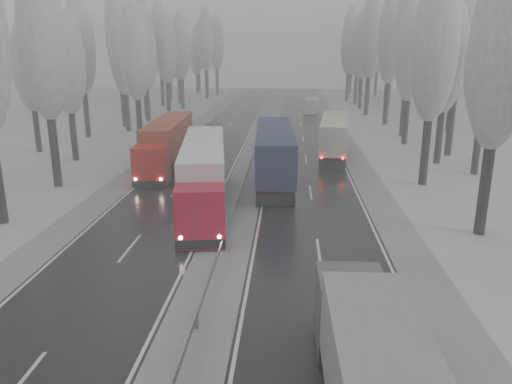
# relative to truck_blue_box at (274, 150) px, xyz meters

# --- Properties ---
(carriageway_right) EXTENTS (7.50, 200.00, 0.03)m
(carriageway_right) POSITION_rel_truck_blue_box_xyz_m (2.95, 2.71, -2.66)
(carriageway_right) COLOR black
(carriageway_right) RESTS_ON ground
(carriageway_left) EXTENTS (7.50, 200.00, 0.03)m
(carriageway_left) POSITION_rel_truck_blue_box_xyz_m (-7.55, 2.71, -2.66)
(carriageway_left) COLOR black
(carriageway_left) RESTS_ON ground
(median_slush) EXTENTS (3.00, 200.00, 0.04)m
(median_slush) POSITION_rel_truck_blue_box_xyz_m (-2.30, 2.71, -2.65)
(median_slush) COLOR #96989D
(median_slush) RESTS_ON ground
(shoulder_right) EXTENTS (2.40, 200.00, 0.04)m
(shoulder_right) POSITION_rel_truck_blue_box_xyz_m (7.90, 2.71, -2.65)
(shoulder_right) COLOR #96989D
(shoulder_right) RESTS_ON ground
(shoulder_left) EXTENTS (2.40, 200.00, 0.04)m
(shoulder_left) POSITION_rel_truck_blue_box_xyz_m (-12.50, 2.71, -2.65)
(shoulder_left) COLOR #96989D
(shoulder_left) RESTS_ON ground
(median_guardrail) EXTENTS (0.12, 200.00, 0.76)m
(median_guardrail) POSITION_rel_truck_blue_box_xyz_m (-2.30, 2.70, -2.08)
(median_guardrail) COLOR slate
(median_guardrail) RESTS_ON ground
(tree_16) EXTENTS (3.60, 3.60, 16.53)m
(tree_16) POSITION_rel_truck_blue_box_xyz_m (12.73, -11.62, 7.99)
(tree_16) COLOR black
(tree_16) RESTS_ON ground
(tree_18) EXTENTS (3.60, 3.60, 16.58)m
(tree_18) POSITION_rel_truck_blue_box_xyz_m (12.20, -0.26, 8.03)
(tree_18) COLOR black
(tree_18) RESTS_ON ground
(tree_19) EXTENTS (3.60, 3.60, 14.57)m
(tree_19) POSITION_rel_truck_blue_box_xyz_m (17.72, 3.74, 6.74)
(tree_19) COLOR black
(tree_19) RESTS_ON ground
(tree_20) EXTENTS (3.60, 3.60, 15.71)m
(tree_20) POSITION_rel_truck_blue_box_xyz_m (15.59, 7.88, 7.47)
(tree_20) COLOR black
(tree_20) RESTS_ON ground
(tree_21) EXTENTS (3.60, 3.60, 18.62)m
(tree_21) POSITION_rel_truck_blue_box_xyz_m (17.82, 11.88, 9.33)
(tree_21) COLOR black
(tree_21) RESTS_ON ground
(tree_22) EXTENTS (3.60, 3.60, 15.86)m
(tree_22) POSITION_rel_truck_blue_box_xyz_m (14.72, 18.31, 7.57)
(tree_22) COLOR black
(tree_22) RESTS_ON ground
(tree_23) EXTENTS (3.60, 3.60, 13.55)m
(tree_23) POSITION_rel_truck_blue_box_xyz_m (21.00, 22.31, 6.09)
(tree_23) COLOR black
(tree_23) RESTS_ON ground
(tree_24) EXTENTS (3.60, 3.60, 20.49)m
(tree_24) POSITION_rel_truck_blue_box_xyz_m (15.59, 23.73, 10.51)
(tree_24) COLOR black
(tree_24) RESTS_ON ground
(tree_25) EXTENTS (3.60, 3.60, 19.44)m
(tree_25) POSITION_rel_truck_blue_box_xyz_m (22.51, 27.73, 9.85)
(tree_25) COLOR black
(tree_25) RESTS_ON ground
(tree_26) EXTENTS (3.60, 3.60, 18.78)m
(tree_26) POSITION_rel_truck_blue_box_xyz_m (15.26, 33.98, 9.43)
(tree_26) COLOR black
(tree_26) RESTS_ON ground
(tree_27) EXTENTS (3.60, 3.60, 17.62)m
(tree_27) POSITION_rel_truck_blue_box_xyz_m (22.41, 37.98, 8.69)
(tree_27) COLOR black
(tree_27) RESTS_ON ground
(tree_28) EXTENTS (3.60, 3.60, 19.62)m
(tree_28) POSITION_rel_truck_blue_box_xyz_m (14.03, 44.66, 9.96)
(tree_28) COLOR black
(tree_28) RESTS_ON ground
(tree_29) EXTENTS (3.60, 3.60, 18.11)m
(tree_29) POSITION_rel_truck_blue_box_xyz_m (21.41, 48.66, 9.00)
(tree_29) COLOR black
(tree_29) RESTS_ON ground
(tree_30) EXTENTS (3.60, 3.60, 17.86)m
(tree_30) POSITION_rel_truck_blue_box_xyz_m (14.26, 54.41, 8.84)
(tree_30) COLOR black
(tree_30) RESTS_ON ground
(tree_31) EXTENTS (3.60, 3.60, 18.58)m
(tree_31) POSITION_rel_truck_blue_box_xyz_m (20.17, 58.41, 9.30)
(tree_31) COLOR black
(tree_31) RESTS_ON ground
(tree_32) EXTENTS (3.60, 3.60, 17.33)m
(tree_32) POSITION_rel_truck_blue_box_xyz_m (14.33, 61.92, 8.51)
(tree_32) COLOR black
(tree_32) RESTS_ON ground
(tree_33) EXTENTS (3.60, 3.60, 14.33)m
(tree_33) POSITION_rel_truck_blue_box_xyz_m (17.46, 65.92, 6.59)
(tree_33) COLOR black
(tree_33) RESTS_ON ground
(tree_34) EXTENTS (3.60, 3.60, 17.63)m
(tree_34) POSITION_rel_truck_blue_box_xyz_m (13.43, 69.03, 8.70)
(tree_34) COLOR black
(tree_34) RESTS_ON ground
(tree_35) EXTENTS (3.60, 3.60, 18.25)m
(tree_35) POSITION_rel_truck_blue_box_xyz_m (22.64, 73.03, 9.09)
(tree_35) COLOR black
(tree_35) RESTS_ON ground
(tree_36) EXTENTS (3.60, 3.60, 20.23)m
(tree_36) POSITION_rel_truck_blue_box_xyz_m (14.73, 78.87, 10.35)
(tree_36) COLOR black
(tree_36) RESTS_ON ground
(tree_37) EXTENTS (3.60, 3.60, 16.37)m
(tree_37) POSITION_rel_truck_blue_box_xyz_m (21.72, 82.87, 7.89)
(tree_37) COLOR black
(tree_37) RESTS_ON ground
(tree_38) EXTENTS (3.60, 3.60, 17.97)m
(tree_38) POSITION_rel_truck_blue_box_xyz_m (16.43, 89.44, 8.91)
(tree_38) COLOR black
(tree_38) RESTS_ON ground
(tree_39) EXTENTS (3.60, 3.60, 16.19)m
(tree_39) POSITION_rel_truck_blue_box_xyz_m (19.24, 93.44, 7.78)
(tree_39) COLOR black
(tree_39) RESTS_ON ground
(tree_58) EXTENTS (3.60, 3.60, 17.21)m
(tree_58) POSITION_rel_truck_blue_box_xyz_m (-17.43, -2.72, 8.43)
(tree_58) COLOR black
(tree_58) RESTS_ON ground
(tree_60) EXTENTS (3.60, 3.60, 14.84)m
(tree_60) POSITION_rel_truck_blue_box_xyz_m (-20.05, 6.91, 6.92)
(tree_60) COLOR black
(tree_60) RESTS_ON ground
(tree_61) EXTENTS (3.60, 3.60, 13.95)m
(tree_61) POSITION_rel_truck_blue_box_xyz_m (-25.83, 10.91, 6.34)
(tree_61) COLOR black
(tree_61) RESTS_ON ground
(tree_62) EXTENTS (3.60, 3.60, 16.04)m
(tree_62) POSITION_rel_truck_blue_box_xyz_m (-16.25, 16.44, 7.68)
(tree_62) COLOR black
(tree_62) RESTS_ON ground
(tree_63) EXTENTS (3.60, 3.60, 16.88)m
(tree_63) POSITION_rel_truck_blue_box_xyz_m (-24.15, 20.44, 8.22)
(tree_63) COLOR black
(tree_63) RESTS_ON ground
(tree_64) EXTENTS (3.60, 3.60, 15.42)m
(tree_64) POSITION_rel_truck_blue_box_xyz_m (-20.57, 25.42, 7.28)
(tree_64) COLOR black
(tree_64) RESTS_ON ground
(tree_65) EXTENTS (3.60, 3.60, 19.48)m
(tree_65) POSITION_rel_truck_blue_box_xyz_m (-22.36, 29.42, 9.87)
(tree_65) COLOR black
(tree_65) RESTS_ON ground
(tree_66) EXTENTS (3.60, 3.60, 15.23)m
(tree_66) POSITION_rel_truck_blue_box_xyz_m (-20.46, 35.06, 7.16)
(tree_66) COLOR black
(tree_66) RESTS_ON ground
(tree_67) EXTENTS (3.60, 3.60, 17.09)m
(tree_67) POSITION_rel_truck_blue_box_xyz_m (-21.85, 39.06, 8.36)
(tree_67) COLOR black
(tree_67) RESTS_ON ground
(tree_68) EXTENTS (3.60, 3.60, 16.65)m
(tree_68) POSITION_rel_truck_blue_box_xyz_m (-18.89, 41.82, 8.07)
(tree_68) COLOR black
(tree_68) RESTS_ON ground
(tree_69) EXTENTS (3.60, 3.60, 19.35)m
(tree_69) POSITION_rel_truck_blue_box_xyz_m (-23.73, 45.82, 9.79)
(tree_69) COLOR black
(tree_69) RESTS_ON ground
(tree_70) EXTENTS (3.60, 3.60, 17.09)m
(tree_70) POSITION_rel_truck_blue_box_xyz_m (-18.63, 51.90, 8.35)
(tree_70) COLOR black
(tree_70) RESTS_ON ground
(tree_71) EXTENTS (3.60, 3.60, 19.61)m
(tree_71) POSITION_rel_truck_blue_box_xyz_m (-23.39, 55.90, 9.95)
(tree_71) COLOR black
(tree_71) RESTS_ON ground
(tree_72) EXTENTS (3.60, 3.60, 15.11)m
(tree_72) POSITION_rel_truck_blue_box_xyz_m (-21.23, 61.24, 7.09)
(tree_72) COLOR black
(tree_72) RESTS_ON ground
(tree_73) EXTENTS (3.60, 3.60, 17.22)m
(tree_73) POSITION_rel_truck_blue_box_xyz_m (-24.12, 65.24, 8.43)
(tree_73) COLOR black
(tree_73) RESTS_ON ground
(tree_74) EXTENTS (3.60, 3.60, 19.68)m
(tree_74) POSITION_rel_truck_blue_box_xyz_m (-17.38, 72.04, 10.00)
(tree_74) COLOR black
(tree_74) RESTS_ON ground
(tree_75) EXTENTS (3.60, 3.60, 18.60)m
(tree_75) POSITION_rel_truck_blue_box_xyz_m (-26.50, 76.04, 9.31)
(tree_75) COLOR black
(tree_75) RESTS_ON ground
(tree_76) EXTENTS (3.60, 3.60, 18.55)m
(tree_76) POSITION_rel_truck_blue_box_xyz_m (-16.35, 81.43, 9.28)
(tree_76) COLOR black
(tree_76) RESTS_ON ground
(tree_77) EXTENTS (3.60, 3.60, 14.32)m
(tree_77) POSITION_rel_truck_blue_box_xyz_m (-21.97, 85.43, 6.59)
(tree_77) COLOR black
(tree_77) RESTS_ON ground
(tree_78) EXTENTS (3.60, 3.60, 19.55)m
(tree_78) POSITION_rel_truck_blue_box_xyz_m (-19.86, 88.02, 9.92)
(tree_78) COLOR black
(tree_78) RESTS_ON ground
(tree_79) EXTENTS (3.60, 3.60, 17.07)m
(tree_79) POSITION_rel_truck_blue_box_xyz_m (-22.64, 92.02, 8.34)
(tree_79) COLOR black
(tree_79) RESTS_ON ground
(truck_blue_box) EXTENTS (3.63, 17.97, 4.58)m
(truck_blue_box) POSITION_rel_truck_blue_box_xyz_m (0.00, 0.00, 0.00)
(truck_blue_box) COLOR navy
(truck_blue_box) RESTS_ON ground
(truck_cream_box) EXTENTS (4.08, 15.94, 4.05)m
(truck_cream_box) POSITION_rel_truck_blue_box_xyz_m (5.89, 11.00, -0.31)
(truck_cream_box) COLOR beige
(truck_cream_box) RESTS_ON ground
(box_truck_distant) EXTENTS (2.96, 7.27, 2.64)m
(box_truck_distant) POSITION_rel_truck_blue_box_xyz_m (5.03, 46.75, -1.33)
(box_truck_distant) COLOR silver
(box_truck_distant) RESTS_ON ground
(truck_red_white) EXTENTS (5.14, 17.68, 4.50)m
(truck_red_white) POSITION_rel_truck_blue_box_xyz_m (-4.62, -7.69, -0.05)
(truck_red_white) COLOR #B30923
(truck_red_white) RESTS_ON ground
(truck_red_red) EXTENTS (3.46, 16.75, 4.27)m
(truck_red_red) POSITION_rel_truck_blue_box_xyz_m (-10.18, 4.61, -0.18)
(truck_red_red) COLOR red
(truck_red_red) RESTS_ON ground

